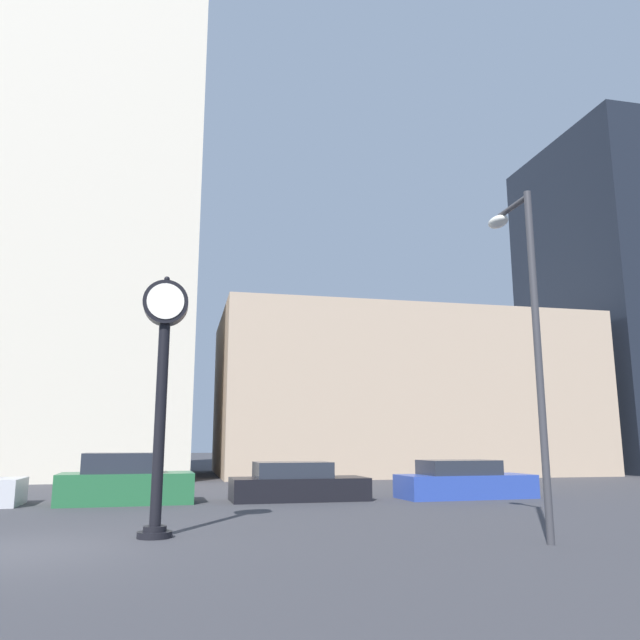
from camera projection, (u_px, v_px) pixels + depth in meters
The scene contains 8 objects.
ground_plane at pixel (7, 552), 10.41m from camera, with size 200.00×200.00×0.00m, color #38383D.
building_tall_tower at pixel (87, 143), 36.35m from camera, with size 13.13×12.00×37.87m.
building_storefront_row at pixel (397, 396), 37.53m from camera, with size 21.15×12.00×9.02m.
street_clock at pixel (163, 365), 12.55m from camera, with size 0.91×0.67×5.17m.
car_green at pixel (125, 482), 18.66m from camera, with size 3.97×2.08×1.49m.
car_black at pixel (297, 484), 19.68m from camera, with size 4.31×1.91×1.18m.
car_blue at pixel (464, 482), 20.47m from camera, with size 4.51×1.96×1.22m.
street_lamp_right at pixel (525, 307), 12.30m from camera, with size 0.36×1.57×6.69m.
Camera 1 is at (2.75, -11.83, 1.80)m, focal length 35.00 mm.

